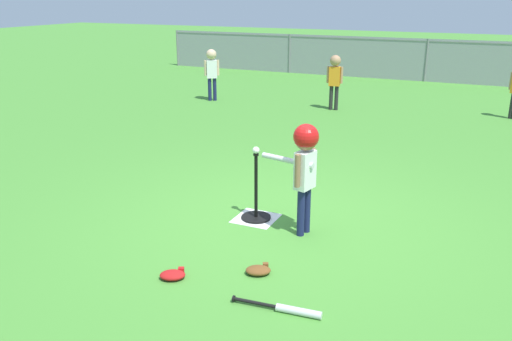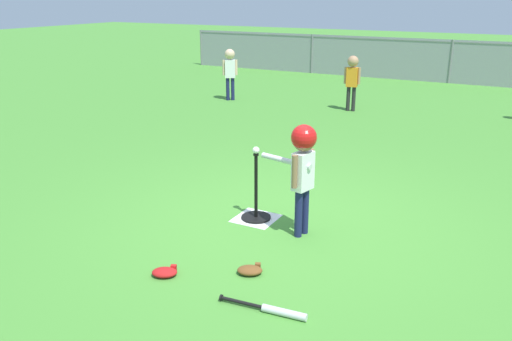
{
  "view_description": "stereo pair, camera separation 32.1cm",
  "coord_description": "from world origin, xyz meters",
  "px_view_note": "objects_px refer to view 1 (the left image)",
  "views": [
    {
      "loc": [
        1.93,
        -4.83,
        2.33
      ],
      "look_at": [
        -0.29,
        -0.04,
        0.55
      ],
      "focal_mm": 37.16,
      "sensor_mm": 36.0,
      "label": 1
    },
    {
      "loc": [
        2.21,
        -4.69,
        2.33
      ],
      "look_at": [
        -0.29,
        -0.04,
        0.55
      ],
      "focal_mm": 37.16,
      "sensor_mm": 36.0,
      "label": 2
    }
  ],
  "objects_px": {
    "baseball_on_tee": "(256,150)",
    "fielder_deep_center": "(335,75)",
    "glove_near_bats": "(173,275)",
    "fielder_near_right": "(212,68)",
    "batting_tee": "(256,208)",
    "batter_child": "(305,157)",
    "spare_bat_silver": "(289,309)",
    "glove_by_plate": "(259,270)"
  },
  "relations": [
    {
      "from": "batting_tee",
      "to": "fielder_near_right",
      "type": "bearing_deg",
      "value": 123.32
    },
    {
      "from": "batter_child",
      "to": "fielder_near_right",
      "type": "relative_size",
      "value": 1.0
    },
    {
      "from": "baseball_on_tee",
      "to": "fielder_deep_center",
      "type": "xyz_separation_m",
      "value": [
        -0.9,
        5.78,
        -0.05
      ]
    },
    {
      "from": "fielder_near_right",
      "to": "glove_by_plate",
      "type": "relative_size",
      "value": 4.28
    },
    {
      "from": "spare_bat_silver",
      "to": "glove_by_plate",
      "type": "relative_size",
      "value": 2.69
    },
    {
      "from": "spare_bat_silver",
      "to": "glove_by_plate",
      "type": "xyz_separation_m",
      "value": [
        -0.46,
        0.44,
        0.01
      ]
    },
    {
      "from": "spare_bat_silver",
      "to": "glove_by_plate",
      "type": "bearing_deg",
      "value": 136.19
    },
    {
      "from": "spare_bat_silver",
      "to": "batter_child",
      "type": "bearing_deg",
      "value": 106.07
    },
    {
      "from": "glove_by_plate",
      "to": "glove_near_bats",
      "type": "height_order",
      "value": "same"
    },
    {
      "from": "spare_bat_silver",
      "to": "batting_tee",
      "type": "bearing_deg",
      "value": 122.95
    },
    {
      "from": "fielder_near_right",
      "to": "fielder_deep_center",
      "type": "bearing_deg",
      "value": 3.8
    },
    {
      "from": "batting_tee",
      "to": "baseball_on_tee",
      "type": "bearing_deg",
      "value": 0.0
    },
    {
      "from": "fielder_deep_center",
      "to": "batter_child",
      "type": "bearing_deg",
      "value": -75.96
    },
    {
      "from": "baseball_on_tee",
      "to": "fielder_near_right",
      "type": "distance_m",
      "value": 6.7
    },
    {
      "from": "baseball_on_tee",
      "to": "glove_by_plate",
      "type": "height_order",
      "value": "baseball_on_tee"
    },
    {
      "from": "batter_child",
      "to": "batting_tee",
      "type": "bearing_deg",
      "value": 167.27
    },
    {
      "from": "fielder_near_right",
      "to": "glove_near_bats",
      "type": "bearing_deg",
      "value": -63.15
    },
    {
      "from": "batting_tee",
      "to": "glove_near_bats",
      "type": "relative_size",
      "value": 2.75
    },
    {
      "from": "fielder_deep_center",
      "to": "glove_by_plate",
      "type": "bearing_deg",
      "value": -78.32
    },
    {
      "from": "glove_near_bats",
      "to": "batter_child",
      "type": "bearing_deg",
      "value": 62.25
    },
    {
      "from": "batting_tee",
      "to": "baseball_on_tee",
      "type": "distance_m",
      "value": 0.65
    },
    {
      "from": "baseball_on_tee",
      "to": "fielder_deep_center",
      "type": "bearing_deg",
      "value": 98.81
    },
    {
      "from": "batting_tee",
      "to": "spare_bat_silver",
      "type": "height_order",
      "value": "batting_tee"
    },
    {
      "from": "batter_child",
      "to": "spare_bat_silver",
      "type": "height_order",
      "value": "batter_child"
    },
    {
      "from": "baseball_on_tee",
      "to": "spare_bat_silver",
      "type": "bearing_deg",
      "value": -57.05
    },
    {
      "from": "batting_tee",
      "to": "glove_by_plate",
      "type": "bearing_deg",
      "value": -64.11
    },
    {
      "from": "glove_near_bats",
      "to": "baseball_on_tee",
      "type": "bearing_deg",
      "value": 85.6
    },
    {
      "from": "baseball_on_tee",
      "to": "glove_near_bats",
      "type": "distance_m",
      "value": 1.63
    },
    {
      "from": "glove_by_plate",
      "to": "glove_near_bats",
      "type": "bearing_deg",
      "value": -148.9
    },
    {
      "from": "spare_bat_silver",
      "to": "baseball_on_tee",
      "type": "bearing_deg",
      "value": 122.95
    },
    {
      "from": "glove_by_plate",
      "to": "fielder_deep_center",
      "type": "bearing_deg",
      "value": 101.68
    },
    {
      "from": "baseball_on_tee",
      "to": "fielder_deep_center",
      "type": "relative_size",
      "value": 0.07
    },
    {
      "from": "batting_tee",
      "to": "fielder_near_right",
      "type": "height_order",
      "value": "fielder_near_right"
    },
    {
      "from": "fielder_deep_center",
      "to": "baseball_on_tee",
      "type": "bearing_deg",
      "value": -81.19
    },
    {
      "from": "fielder_near_right",
      "to": "fielder_deep_center",
      "type": "distance_m",
      "value": 2.79
    },
    {
      "from": "spare_bat_silver",
      "to": "glove_near_bats",
      "type": "bearing_deg",
      "value": 176.79
    },
    {
      "from": "fielder_near_right",
      "to": "fielder_deep_center",
      "type": "xyz_separation_m",
      "value": [
        2.78,
        0.19,
        -0.01
      ]
    },
    {
      "from": "batting_tee",
      "to": "batter_child",
      "type": "distance_m",
      "value": 0.91
    },
    {
      "from": "batter_child",
      "to": "fielder_near_right",
      "type": "distance_m",
      "value": 7.14
    },
    {
      "from": "fielder_near_right",
      "to": "glove_by_plate",
      "type": "bearing_deg",
      "value": -57.8
    },
    {
      "from": "baseball_on_tee",
      "to": "batter_child",
      "type": "height_order",
      "value": "batter_child"
    },
    {
      "from": "baseball_on_tee",
      "to": "fielder_deep_center",
      "type": "distance_m",
      "value": 5.85
    }
  ]
}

